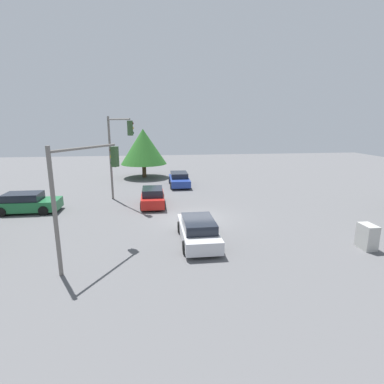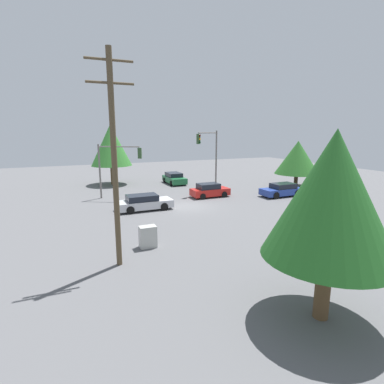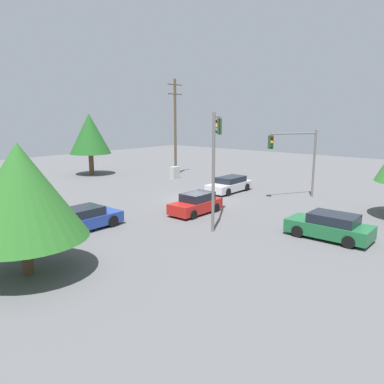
% 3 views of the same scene
% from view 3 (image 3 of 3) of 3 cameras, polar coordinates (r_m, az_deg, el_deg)
% --- Properties ---
extents(ground_plane, '(80.00, 80.00, 0.00)m').
position_cam_3_polar(ground_plane, '(30.59, 0.81, -1.03)').
color(ground_plane, '#5B5B5E').
extents(sedan_green, '(2.05, 4.49, 1.44)m').
position_cam_3_polar(sedan_green, '(22.05, 20.27, -4.94)').
color(sedan_green, '#1E6638').
rests_on(sedan_green, ground_plane).
extents(sedan_blue, '(4.47, 2.00, 1.36)m').
position_cam_3_polar(sedan_blue, '(23.23, -16.18, -3.92)').
color(sedan_blue, '#233D93').
rests_on(sedan_blue, ground_plane).
extents(sedan_silver, '(4.79, 1.97, 1.36)m').
position_cam_3_polar(sedan_silver, '(33.37, 5.77, 1.13)').
color(sedan_silver, silver).
rests_on(sedan_silver, ground_plane).
extents(sedan_red, '(4.01, 1.87, 1.44)m').
position_cam_3_polar(sedan_red, '(25.93, 0.61, -1.81)').
color(sedan_red, red).
rests_on(sedan_red, ground_plane).
extents(traffic_signal_main, '(3.48, 2.28, 6.86)m').
position_cam_3_polar(traffic_signal_main, '(22.68, 3.65, 6.47)').
color(traffic_signal_main, slate).
rests_on(traffic_signal_main, ground_plane).
extents(traffic_signal_cross, '(3.98, 2.37, 5.53)m').
position_cam_3_polar(traffic_signal_cross, '(31.34, 15.56, 5.97)').
color(traffic_signal_cross, slate).
rests_on(traffic_signal_cross, ground_plane).
extents(utility_pole_tall, '(2.20, 0.28, 10.58)m').
position_cam_3_polar(utility_pole_tall, '(42.37, -2.58, 10.11)').
color(utility_pole_tall, brown).
rests_on(utility_pole_tall, ground_plane).
extents(electrical_cabinet, '(0.99, 0.65, 1.30)m').
position_cam_3_polar(electrical_cabinet, '(40.19, -2.65, 2.95)').
color(electrical_cabinet, '#B2B2AD').
rests_on(electrical_cabinet, ground_plane).
extents(tree_far, '(5.31, 5.31, 5.65)m').
position_cam_3_polar(tree_far, '(16.93, -24.62, 0.05)').
color(tree_far, '#4C3823').
rests_on(tree_far, ground_plane).
extents(tree_right, '(4.60, 4.60, 6.90)m').
position_cam_3_polar(tree_right, '(44.16, -15.32, 8.53)').
color(tree_right, brown).
rests_on(tree_right, ground_plane).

